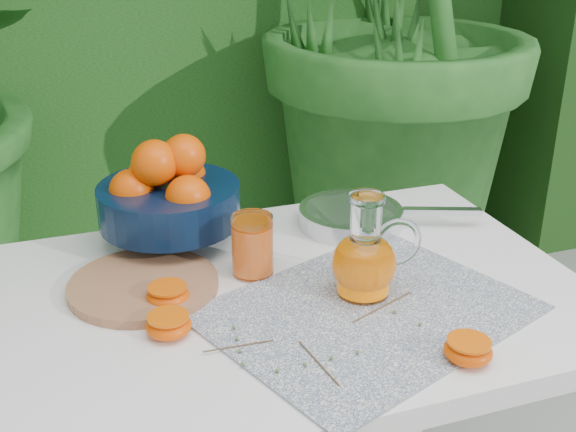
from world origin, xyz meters
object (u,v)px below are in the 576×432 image
object	(u,v)px
white_table	(292,330)
saute_pan	(352,216)
fruit_bowl	(168,195)
cutting_board	(144,285)
juice_pitcher	(365,260)

from	to	relation	value
white_table	saute_pan	bearing A→B (deg)	45.45
white_table	fruit_bowl	bearing A→B (deg)	122.07
cutting_board	saute_pan	xyz separation A→B (m)	(0.44, 0.12, 0.01)
fruit_bowl	saute_pan	xyz separation A→B (m)	(0.36, -0.05, -0.08)
saute_pan	white_table	bearing A→B (deg)	-134.55
white_table	juice_pitcher	distance (m)	0.19
juice_pitcher	saute_pan	size ratio (longest dim) A/B	0.46
white_table	saute_pan	world-z (taller)	saute_pan
juice_pitcher	white_table	bearing A→B (deg)	152.34
fruit_bowl	saute_pan	bearing A→B (deg)	-7.52
cutting_board	juice_pitcher	distance (m)	0.38
white_table	fruit_bowl	xyz separation A→B (m)	(-0.16, 0.26, 0.18)
white_table	juice_pitcher	world-z (taller)	juice_pitcher
fruit_bowl	juice_pitcher	world-z (taller)	fruit_bowl
juice_pitcher	cutting_board	bearing A→B (deg)	157.96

